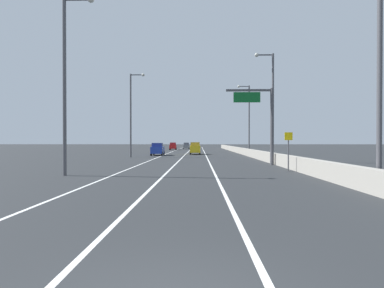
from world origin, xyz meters
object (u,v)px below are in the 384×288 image
object	(u,v)px
lamp_post_left_mid	(132,110)
lamp_post_right_second	(271,101)
lamp_post_right_near	(375,45)
lamp_post_right_third	(248,115)
speed_advisory_sign	(288,149)
car_yellow_3	(195,148)
overhead_sign_gantry	(264,117)
car_gray_0	(186,146)
car_blue_1	(158,149)
car_red_2	(173,146)
lamp_post_left_near	(68,75)

from	to	relation	value
lamp_post_left_mid	lamp_post_right_second	bearing A→B (deg)	-29.61
lamp_post_right_near	lamp_post_right_third	bearing A→B (deg)	89.59
lamp_post_right_second	lamp_post_left_mid	distance (m)	20.14
speed_advisory_sign	car_yellow_3	xyz separation A→B (m)	(-7.52, 30.63, -0.71)
overhead_sign_gantry	car_yellow_3	xyz separation A→B (m)	(-7.08, 24.03, -3.67)
car_gray_0	car_blue_1	world-z (taller)	car_blue_1
lamp_post_left_mid	lamp_post_right_near	bearing A→B (deg)	-59.09
lamp_post_right_near	car_gray_0	xyz separation A→B (m)	(-11.95, 76.99, -5.85)
speed_advisory_sign	car_yellow_3	bearing A→B (deg)	103.80
lamp_post_right_third	car_blue_1	bearing A→B (deg)	-165.76
lamp_post_right_third	car_yellow_3	size ratio (longest dim) A/B	2.89
lamp_post_right_third	lamp_post_right_near	bearing A→B (deg)	-90.41
speed_advisory_sign	car_red_2	distance (m)	59.96
speed_advisory_sign	car_blue_1	distance (m)	29.74
lamp_post_right_third	car_yellow_3	xyz separation A→B (m)	(-9.16, 0.32, -5.74)
lamp_post_right_second	car_blue_1	size ratio (longest dim) A/B	2.84
speed_advisory_sign	lamp_post_right_third	size ratio (longest dim) A/B	0.25
speed_advisory_sign	lamp_post_right_second	xyz separation A→B (m)	(1.08, 10.55, 5.03)
speed_advisory_sign	car_gray_0	xyz separation A→B (m)	(-10.59, 67.78, -0.82)
lamp_post_right_near	car_yellow_3	bearing A→B (deg)	102.57
lamp_post_left_mid	car_blue_1	world-z (taller)	lamp_post_left_mid
speed_advisory_sign	lamp_post_right_third	xyz separation A→B (m)	(1.64, 30.31, 5.03)
lamp_post_right_second	car_red_2	xyz separation A→B (m)	(-14.82, 47.81, -5.82)
speed_advisory_sign	car_gray_0	distance (m)	68.61
lamp_post_left_mid	car_gray_0	distance (m)	48.00
overhead_sign_gantry	lamp_post_right_near	world-z (taller)	lamp_post_right_near
overhead_sign_gantry	car_blue_1	size ratio (longest dim) A/B	1.77
lamp_post_right_near	lamp_post_right_third	size ratio (longest dim) A/B	1.00
lamp_post_left_mid	car_yellow_3	size ratio (longest dim) A/B	2.89
lamp_post_left_near	car_blue_1	distance (m)	30.29
speed_advisory_sign	car_gray_0	size ratio (longest dim) A/B	0.68
overhead_sign_gantry	lamp_post_left_near	size ratio (longest dim) A/B	0.62
lamp_post_right_second	car_red_2	size ratio (longest dim) A/B	2.69
lamp_post_right_third	lamp_post_left_mid	world-z (taller)	same
lamp_post_right_second	lamp_post_left_mid	size ratio (longest dim) A/B	1.00
overhead_sign_gantry	lamp_post_right_third	world-z (taller)	lamp_post_right_third
lamp_post_left_mid	car_red_2	bearing A→B (deg)	85.93
lamp_post_left_near	lamp_post_left_mid	bearing A→B (deg)	91.86
car_blue_1	lamp_post_left_mid	bearing A→B (deg)	-115.73
speed_advisory_sign	car_gray_0	bearing A→B (deg)	98.88
speed_advisory_sign	car_yellow_3	size ratio (longest dim) A/B	0.72
lamp_post_right_third	car_yellow_3	distance (m)	10.82
lamp_post_right_third	car_red_2	size ratio (longest dim) A/B	2.69
car_blue_1	car_red_2	xyz separation A→B (m)	(-0.17, 31.91, -0.04)
speed_advisory_sign	lamp_post_right_third	distance (m)	30.77
overhead_sign_gantry	lamp_post_left_mid	world-z (taller)	lamp_post_left_mid
car_gray_0	car_red_2	bearing A→B (deg)	-108.47
overhead_sign_gantry	lamp_post_right_second	world-z (taller)	lamp_post_right_second
car_yellow_3	speed_advisory_sign	bearing A→B (deg)	-76.20
lamp_post_right_second	car_red_2	distance (m)	50.39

